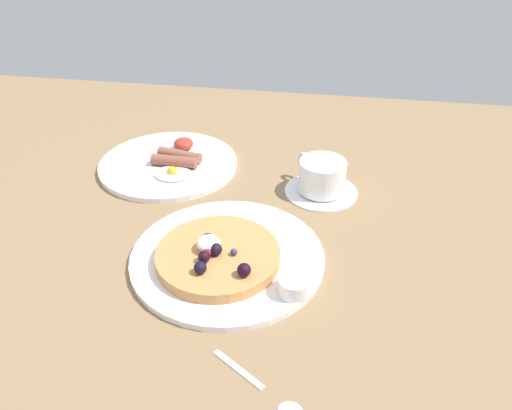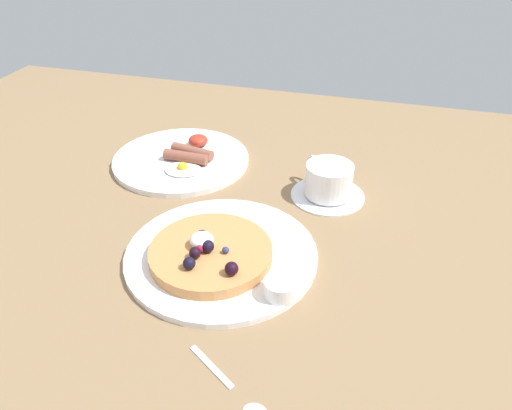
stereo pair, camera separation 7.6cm
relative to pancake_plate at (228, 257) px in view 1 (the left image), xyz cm
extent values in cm
cube|color=#896C4A|center=(0.52, 8.43, -2.02)|extent=(177.85, 126.36, 3.00)
cylinder|color=white|center=(0.00, 0.00, 0.00)|extent=(29.87, 29.87, 1.04)
cylinder|color=#CB874B|center=(-1.04, -1.76, 1.42)|extent=(18.75, 18.75, 1.79)
sphere|color=black|center=(-1.14, -2.49, 3.27)|extent=(1.91, 1.91, 1.91)
sphere|color=navy|center=(-3.20, -0.81, 2.90)|extent=(1.18, 1.18, 1.18)
sphere|color=black|center=(-2.43, -4.37, 3.20)|extent=(1.77, 1.77, 1.77)
sphere|color=black|center=(-2.35, -6.78, 3.23)|extent=(1.83, 1.83, 1.83)
sphere|color=navy|center=(1.51, -2.11, 2.84)|extent=(1.05, 1.05, 1.05)
sphere|color=black|center=(3.81, -6.31, 3.30)|extent=(1.97, 1.97, 1.97)
sphere|color=#C71F44|center=(-2.21, -2.80, 3.09)|extent=(1.56, 1.56, 1.56)
sphere|color=black|center=(-2.90, -0.30, 3.25)|extent=(1.87, 1.87, 1.87)
ellipsoid|color=white|center=(-2.32, -1.80, 3.10)|extent=(2.64, 2.64, 1.58)
ellipsoid|color=white|center=(-2.46, -1.48, 3.40)|extent=(3.63, 3.63, 2.18)
cylinder|color=white|center=(10.91, -6.68, 1.78)|extent=(4.59, 4.59, 2.53)
cylinder|color=#813C0E|center=(10.91, -6.68, 2.29)|extent=(3.76, 3.76, 0.30)
cylinder|color=white|center=(-18.00, 26.67, 0.05)|extent=(27.87, 27.87, 1.14)
cylinder|color=brown|center=(-15.84, 27.66, 1.74)|extent=(9.40, 3.96, 2.24)
cylinder|color=brown|center=(-16.20, 25.12, 1.74)|extent=(9.21, 2.56, 2.24)
ellipsoid|color=white|center=(-15.50, 21.70, 0.92)|extent=(7.32, 6.22, 0.60)
sphere|color=yellow|center=(-15.50, 21.70, 1.42)|extent=(2.00, 2.00, 2.00)
ellipsoid|color=#AE3222|center=(-16.53, 32.77, 1.76)|extent=(4.15, 4.15, 2.29)
cylinder|color=white|center=(13.16, 21.87, -0.19)|extent=(13.55, 13.55, 0.67)
cylinder|color=white|center=(13.16, 21.87, 3.08)|extent=(8.59, 8.59, 5.87)
torus|color=white|center=(9.62, 25.81, 3.37)|extent=(3.33, 3.57, 4.09)
cylinder|color=#A07658|center=(13.16, 21.87, 4.96)|extent=(7.30, 7.30, 0.47)
cube|color=silver|center=(5.60, -19.95, -0.37)|extent=(7.16, 5.07, 0.30)
ellipsoid|color=silver|center=(12.32, -24.34, -0.22)|extent=(2.86, 2.20, 0.60)
camera|label=1|loc=(14.04, -57.81, 49.28)|focal=34.88mm
camera|label=2|loc=(21.44, -56.15, 49.28)|focal=34.88mm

